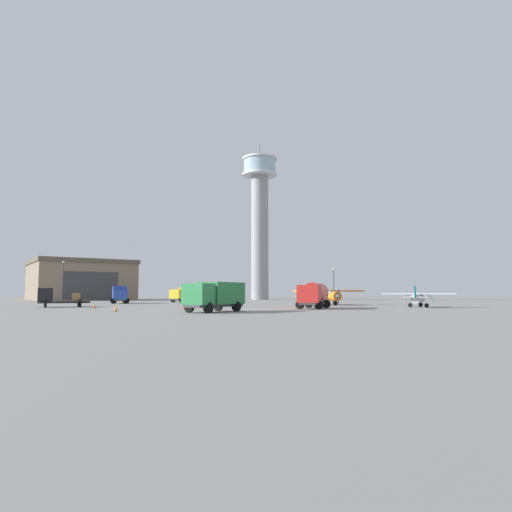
{
  "coord_description": "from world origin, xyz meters",
  "views": [
    {
      "loc": [
        3.27,
        -48.33,
        1.81
      ],
      "look_at": [
        -1.77,
        25.38,
        7.93
      ],
      "focal_mm": 31.38,
      "sensor_mm": 36.0,
      "label": 1
    }
  ],
  "objects": [
    {
      "name": "traffic_cone_near_left",
      "position": [
        -8.21,
        1.31,
        0.34
      ],
      "size": [
        0.36,
        0.36,
        0.69
      ],
      "color": "black",
      "rests_on": "ground_plane"
    },
    {
      "name": "control_tower",
      "position": [
        -4.11,
        75.09,
        24.35
      ],
      "size": [
        9.79,
        9.79,
        43.82
      ],
      "color": "gray",
      "rests_on": "ground_plane"
    },
    {
      "name": "traffic_cone_near_right",
      "position": [
        -13.58,
        -5.06,
        0.3
      ],
      "size": [
        0.36,
        0.36,
        0.61
      ],
      "color": "black",
      "rests_on": "ground_plane"
    },
    {
      "name": "light_post_west",
      "position": [
        14.01,
        54.66,
        4.52
      ],
      "size": [
        0.44,
        0.44,
        7.45
      ],
      "color": "#38383D",
      "rests_on": "ground_plane"
    },
    {
      "name": "truck_box_green",
      "position": [
        -3.55,
        -5.78,
        1.63
      ],
      "size": [
        5.39,
        7.21,
        2.84
      ],
      "rotation": [
        0.0,
        0.0,
        4.22
      ],
      "color": "#38383D",
      "rests_on": "ground_plane"
    },
    {
      "name": "airplane_orange",
      "position": [
        9.52,
        20.24,
        1.51
      ],
      "size": [
        10.88,
        8.56,
        3.24
      ],
      "rotation": [
        0.0,
        0.0,
        5.03
      ],
      "color": "orange",
      "rests_on": "ground_plane"
    },
    {
      "name": "truck_fuel_tanker_red",
      "position": [
        6.45,
        4.24,
        1.69
      ],
      "size": [
        4.3,
        7.39,
        3.0
      ],
      "rotation": [
        0.0,
        0.0,
        4.45
      ],
      "color": "#38383D",
      "rests_on": "ground_plane"
    },
    {
      "name": "truck_flatbed_black",
      "position": [
        -26.28,
        7.27,
        1.19
      ],
      "size": [
        6.58,
        5.22,
        2.43
      ],
      "rotation": [
        0.0,
        0.0,
        3.67
      ],
      "color": "#38383D",
      "rests_on": "ground_plane"
    },
    {
      "name": "traffic_cone_mid_apron",
      "position": [
        -19.74,
        3.98,
        0.29
      ],
      "size": [
        0.36,
        0.36,
        0.6
      ],
      "color": "black",
      "rests_on": "ground_plane"
    },
    {
      "name": "light_post_east",
      "position": [
        -43.93,
        43.07,
        5.11
      ],
      "size": [
        0.44,
        0.44,
        8.57
      ],
      "color": "#38383D",
      "rests_on": "ground_plane"
    },
    {
      "name": "truck_box_blue",
      "position": [
        -25.81,
        28.03,
        1.66
      ],
      "size": [
        4.7,
        6.87,
        3.0
      ],
      "rotation": [
        0.0,
        0.0,
        5.11
      ],
      "color": "#38383D",
      "rests_on": "ground_plane"
    },
    {
      "name": "airplane_silver",
      "position": [
        19.86,
        9.56,
        1.23
      ],
      "size": [
        8.71,
        6.91,
        2.64
      ],
      "rotation": [
        0.0,
        0.0,
        1.17
      ],
      "color": "#B7BABF",
      "rests_on": "ground_plane"
    },
    {
      "name": "truck_fuel_tanker_yellow",
      "position": [
        -16.42,
        38.02,
        1.64
      ],
      "size": [
        4.89,
        7.27,
        2.93
      ],
      "rotation": [
        0.0,
        0.0,
        4.29
      ],
      "color": "#38383D",
      "rests_on": "ground_plane"
    },
    {
      "name": "ground_plane",
      "position": [
        0.0,
        0.0,
        0.0
      ],
      "size": [
        400.0,
        400.0,
        0.0
      ],
      "primitive_type": "plane",
      "color": "gray"
    },
    {
      "name": "hangar",
      "position": [
        -51.28,
        66.63,
        5.15
      ],
      "size": [
        33.99,
        34.1,
        10.26
      ],
      "rotation": [
        0.0,
        0.0,
        -0.91
      ],
      "color": "#7A6B56",
      "rests_on": "ground_plane"
    }
  ]
}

